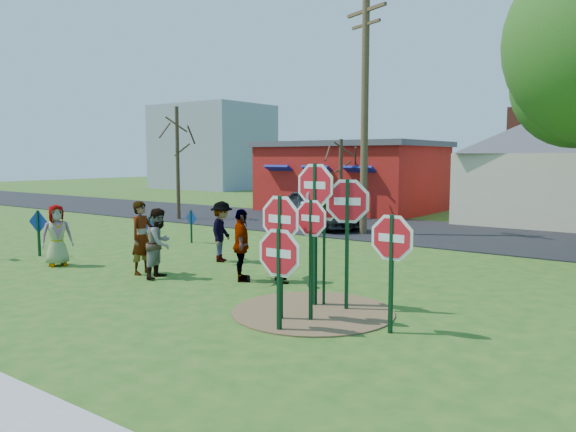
% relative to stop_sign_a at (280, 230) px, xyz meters
% --- Properties ---
extents(ground, '(120.00, 120.00, 0.00)m').
position_rel_stop_sign_a_xyz_m(ground, '(-4.30, 1.80, -1.70)').
color(ground, '#225618').
rests_on(ground, ground).
extents(road, '(120.00, 7.50, 0.04)m').
position_rel_stop_sign_a_xyz_m(road, '(-4.30, 13.30, -1.68)').
color(road, black).
rests_on(road, ground).
extents(dirt_patch, '(3.20, 3.20, 0.03)m').
position_rel_stop_sign_a_xyz_m(dirt_patch, '(0.20, 0.80, -1.69)').
color(dirt_patch, brown).
rests_on(dirt_patch, ground).
extents(red_building, '(9.40, 7.69, 3.90)m').
position_rel_stop_sign_a_xyz_m(red_building, '(-9.80, 19.79, 0.26)').
color(red_building, '#9D1C0F').
rests_on(red_building, ground).
extents(cream_house, '(9.40, 9.40, 6.50)m').
position_rel_stop_sign_a_xyz_m(cream_house, '(1.20, 19.80, 1.22)').
color(cream_house, beige).
rests_on(cream_house, ground).
extents(distant_building, '(10.00, 8.00, 8.00)m').
position_rel_stop_sign_a_xyz_m(distant_building, '(-32.30, 31.80, 2.30)').
color(distant_building, '#8C939E').
rests_on(distant_building, ground).
extents(stop_sign_a, '(1.19, 0.08, 2.50)m').
position_rel_stop_sign_a_xyz_m(stop_sign_a, '(0.00, 0.00, 0.00)').
color(stop_sign_a, '#0E331B').
rests_on(stop_sign_a, ground).
extents(stop_sign_b, '(1.19, 0.08, 3.07)m').
position_rel_stop_sign_a_xyz_m(stop_sign_b, '(-0.03, 1.20, 0.52)').
color(stop_sign_b, '#0E331B').
rests_on(stop_sign_b, ground).
extents(stop_sign_c, '(0.94, 0.07, 2.40)m').
position_rel_stop_sign_a_xyz_m(stop_sign_c, '(0.50, 0.27, -0.03)').
color(stop_sign_c, '#0E331B').
rests_on(stop_sign_c, ground).
extents(stop_sign_d, '(1.14, 0.41, 2.77)m').
position_rel_stop_sign_a_xyz_m(stop_sign_d, '(0.65, 1.32, 0.27)').
color(stop_sign_d, '#0E331B').
rests_on(stop_sign_d, ground).
extents(stop_sign_e, '(1.17, 0.08, 1.97)m').
position_rel_stop_sign_a_xyz_m(stop_sign_e, '(0.39, -0.55, -0.43)').
color(stop_sign_e, '#0E331B').
rests_on(stop_sign_e, ground).
extents(stop_sign_f, '(1.10, 0.08, 2.21)m').
position_rel_stop_sign_a_xyz_m(stop_sign_f, '(2.00, 0.51, -0.17)').
color(stop_sign_f, '#0E331B').
rests_on(stop_sign_f, ground).
extents(stop_sign_g, '(0.91, 0.58, 2.67)m').
position_rel_stop_sign_a_xyz_m(stop_sign_g, '(0.09, 1.36, 0.16)').
color(stop_sign_g, '#0E331B').
rests_on(stop_sign_g, ground).
extents(blue_diamond_b, '(0.71, 0.21, 1.43)m').
position_rel_stop_sign_a_xyz_m(blue_diamond_b, '(-10.10, 1.04, -0.82)').
color(blue_diamond_b, '#0E331B').
rests_on(blue_diamond_b, ground).
extents(blue_diamond_c, '(0.58, 0.09, 0.98)m').
position_rel_stop_sign_a_xyz_m(blue_diamond_c, '(-9.20, 4.58, -1.11)').
color(blue_diamond_c, '#0E331B').
rests_on(blue_diamond_c, ground).
extents(blue_diamond_d, '(0.59, 0.08, 1.19)m').
position_rel_stop_sign_a_xyz_m(blue_diamond_d, '(-8.28, 5.70, -0.97)').
color(blue_diamond_d, '#0E331B').
rests_on(blue_diamond_d, ground).
extents(person_a, '(0.81, 0.98, 1.72)m').
position_rel_stop_sign_a_xyz_m(person_a, '(-8.22, 0.51, -0.84)').
color(person_a, '#494B95').
rests_on(person_a, ground).
extents(person_b, '(0.55, 0.75, 1.91)m').
position_rel_stop_sign_a_xyz_m(person_b, '(-5.42, 1.19, -0.75)').
color(person_b, teal).
rests_on(person_b, ground).
extents(person_c, '(0.92, 1.03, 1.76)m').
position_rel_stop_sign_a_xyz_m(person_c, '(-4.68, 1.15, -0.82)').
color(person_c, brown).
rests_on(person_c, ground).
extents(person_d, '(1.09, 1.31, 1.76)m').
position_rel_stop_sign_a_xyz_m(person_d, '(-4.95, 3.71, -0.82)').
color(person_d, '#35363A').
rests_on(person_d, ground).
extents(person_e, '(1.01, 1.07, 1.78)m').
position_rel_stop_sign_a_xyz_m(person_e, '(-2.77, 2.08, -0.82)').
color(person_e, '#532E5E').
rests_on(person_e, ground).
extents(person_f, '(1.35, 1.40, 1.59)m').
position_rel_stop_sign_a_xyz_m(person_f, '(-1.93, 2.59, -0.91)').
color(person_f, '#1F5833').
rests_on(person_f, ground).
extents(suv, '(5.23, 3.70, 1.65)m').
position_rel_stop_sign_a_xyz_m(suv, '(-6.94, 11.85, -0.84)').
color(suv, '#333238').
rests_on(suv, road).
extents(utility_pole, '(2.11, 0.99, 9.16)m').
position_rel_stop_sign_a_xyz_m(utility_pole, '(-4.38, 11.18, 3.12)').
color(utility_pole, '#4C3823').
rests_on(utility_pole, ground).
extents(bare_tree_west, '(1.80, 1.80, 5.45)m').
position_rel_stop_sign_a_xyz_m(bare_tree_west, '(-14.26, 10.62, 1.82)').
color(bare_tree_west, '#382819').
rests_on(bare_tree_west, ground).
extents(bare_tree_east, '(1.80, 1.80, 3.91)m').
position_rel_stop_sign_a_xyz_m(bare_tree_east, '(-8.00, 15.48, 0.83)').
color(bare_tree_east, '#382819').
rests_on(bare_tree_east, ground).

